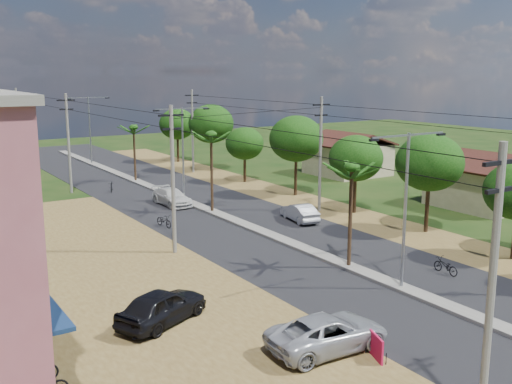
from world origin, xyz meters
TOP-DOWN VIEW (x-y plane):
  - ground at (0.00, 0.00)m, footprint 160.00×160.00m
  - road at (0.00, 15.00)m, footprint 12.00×110.00m
  - median at (0.00, 18.00)m, footprint 1.00×90.00m
  - dirt_lot_west at (-15.00, 8.00)m, footprint 18.00×46.00m
  - dirt_shoulder_east at (8.50, 15.00)m, footprint 5.00×90.00m
  - house_east_near at (20.00, 10.00)m, footprint 7.60×7.50m
  - house_east_far at (21.00, 28.00)m, footprint 7.60×7.50m
  - tree_east_c at (9.70, 7.00)m, footprint 4.60×4.60m
  - tree_east_d at (9.40, 14.00)m, footprint 4.20×4.20m
  - tree_east_e at (9.60, 22.00)m, footprint 4.80×4.80m
  - tree_east_f at (9.20, 30.00)m, footprint 3.80×3.80m
  - tree_east_g at (9.80, 38.00)m, footprint 5.00×5.00m
  - tree_east_h at (9.50, 46.00)m, footprint 4.40×4.40m
  - palm_median_near at (0.00, 4.00)m, footprint 2.00×2.00m
  - palm_median_mid at (0.00, 20.00)m, footprint 2.00×2.00m
  - palm_median_far at (0.00, 36.00)m, footprint 2.00×2.00m
  - streetlight_near at (0.00, 0.00)m, footprint 5.10×0.18m
  - streetlight_mid at (0.00, 25.00)m, footprint 5.10×0.18m
  - streetlight_far at (0.00, 50.00)m, footprint 5.10×0.18m
  - utility_pole_w_a at (-7.00, -10.00)m, footprint 1.60×0.24m
  - utility_pole_w_b at (-7.00, 12.00)m, footprint 1.60×0.24m
  - utility_pole_w_c at (-7.00, 34.00)m, footprint 1.60×0.24m
  - utility_pole_w_d at (-7.00, 55.00)m, footprint 1.60×0.24m
  - utility_pole_e_b at (7.50, 16.00)m, footprint 1.60×0.24m
  - utility_pole_e_c at (7.50, 38.00)m, footprint 1.60×0.24m
  - car_silver_mid at (4.15, 14.15)m, footprint 2.06×4.15m
  - car_white_far at (-1.50, 24.19)m, footprint 2.00×4.69m
  - car_parked_silver at (-7.50, -3.22)m, footprint 5.21×2.60m
  - car_parked_dark at (-11.98, 2.73)m, footprint 4.94×3.59m
  - moto_rider_east at (3.76, 0.35)m, footprint 0.69×1.71m
  - moto_rider_west_a at (-5.00, 17.99)m, footprint 0.88×1.84m
  - moto_rider_west_b at (-3.86, 32.18)m, footprint 1.01×1.62m
  - roadside_sign at (-6.45, -4.84)m, footprint 0.49×1.16m

SIDE VIEW (x-z plane):
  - ground at x=0.00m, z-range 0.00..0.00m
  - dirt_shoulder_east at x=8.50m, z-range 0.00..0.03m
  - dirt_lot_west at x=-15.00m, z-range 0.00..0.04m
  - road at x=0.00m, z-range 0.00..0.04m
  - median at x=0.00m, z-range 0.00..0.18m
  - moto_rider_east at x=3.76m, z-range 0.00..0.88m
  - moto_rider_west_a at x=-5.00m, z-range 0.00..0.93m
  - moto_rider_west_b at x=-3.86m, z-range 0.00..0.94m
  - roadside_sign at x=-6.45m, z-range 0.00..1.00m
  - car_silver_mid at x=4.15m, z-range 0.00..1.31m
  - car_white_far at x=-1.50m, z-range 0.00..1.35m
  - car_parked_silver at x=-7.50m, z-range 0.00..1.42m
  - car_parked_dark at x=-11.98m, z-range 0.00..1.56m
  - house_east_near at x=20.00m, z-range 0.09..4.69m
  - house_east_far at x=21.00m, z-range 0.09..4.69m
  - tree_east_f at x=9.20m, z-range 1.13..6.64m
  - tree_east_d at x=9.40m, z-range 1.27..7.41m
  - tree_east_h at x=9.50m, z-range 1.38..7.90m
  - utility_pole_w_a at x=-7.00m, z-range 0.26..9.26m
  - utility_pole_w_b at x=-7.00m, z-range 0.26..9.26m
  - utility_pole_w_c at x=-7.00m, z-range 0.26..9.26m
  - utility_pole_w_d at x=-7.00m, z-range 0.26..9.26m
  - utility_pole_e_b at x=7.50m, z-range 0.26..9.26m
  - utility_pole_e_c at x=7.50m, z-range 0.26..9.26m
  - streetlight_near at x=0.00m, z-range 0.79..8.79m
  - streetlight_mid at x=0.00m, z-range 0.79..8.79m
  - streetlight_far at x=0.00m, z-range 0.79..8.79m
  - tree_east_c at x=9.70m, z-range 1.45..8.28m
  - tree_east_e at x=9.60m, z-range 1.52..8.66m
  - tree_east_g at x=9.80m, z-range 1.55..8.93m
  - palm_median_far at x=0.00m, z-range 2.34..8.19m
  - palm_median_near at x=0.00m, z-range 2.46..8.61m
  - palm_median_mid at x=0.00m, z-range 2.62..9.17m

